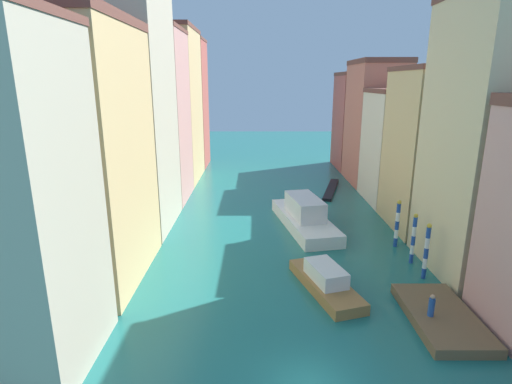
% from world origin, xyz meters
% --- Properties ---
extents(ground_plane, '(154.00, 154.00, 0.00)m').
position_xyz_m(ground_plane, '(0.00, 24.50, 0.00)').
color(ground_plane, '#1E6B66').
extents(building_left_0, '(6.46, 7.16, 17.08)m').
position_xyz_m(building_left_0, '(-14.03, 2.07, 8.55)').
color(building_left_0, '#BCB299').
rests_on(building_left_0, ground).
extents(building_left_1, '(6.46, 11.31, 18.26)m').
position_xyz_m(building_left_1, '(-14.03, 11.71, 9.14)').
color(building_left_1, '#DBB77A').
rests_on(building_left_1, ground).
extents(building_left_2, '(6.46, 10.32, 22.41)m').
position_xyz_m(building_left_2, '(-14.03, 22.64, 11.21)').
color(building_left_2, '#BCB299').
rests_on(building_left_2, ground).
extents(building_left_3, '(6.46, 9.02, 19.91)m').
position_xyz_m(building_left_3, '(-14.03, 32.31, 9.96)').
color(building_left_3, tan).
rests_on(building_left_3, ground).
extents(building_left_4, '(6.46, 11.87, 21.25)m').
position_xyz_m(building_left_4, '(-14.03, 42.66, 10.63)').
color(building_left_4, '#DBB77A').
rests_on(building_left_4, ground).
extents(building_left_5, '(6.46, 8.20, 20.69)m').
position_xyz_m(building_left_5, '(-14.03, 52.91, 10.35)').
color(building_left_5, '#B25147').
rests_on(building_left_5, ground).
extents(building_right_1, '(6.46, 9.42, 20.00)m').
position_xyz_m(building_right_1, '(14.03, 12.70, 10.01)').
color(building_right_1, beige).
rests_on(building_right_1, ground).
extents(building_right_2, '(6.46, 9.15, 15.41)m').
position_xyz_m(building_right_2, '(14.03, 22.24, 7.71)').
color(building_right_2, '#DBB77A').
rests_on(building_right_2, ground).
extents(building_right_3, '(6.46, 8.96, 13.24)m').
position_xyz_m(building_right_3, '(14.03, 31.28, 6.63)').
color(building_right_3, beige).
rests_on(building_right_3, ground).
extents(building_right_4, '(6.46, 10.38, 16.88)m').
position_xyz_m(building_right_4, '(14.03, 40.91, 8.45)').
color(building_right_4, '#C6705B').
rests_on(building_right_4, ground).
extents(building_right_5, '(6.46, 9.59, 15.43)m').
position_xyz_m(building_right_5, '(14.03, 51.08, 7.73)').
color(building_right_5, '#B25147').
rests_on(building_right_5, ground).
extents(waterfront_dock, '(3.77, 7.14, 0.61)m').
position_xyz_m(waterfront_dock, '(8.68, 5.57, 0.31)').
color(waterfront_dock, brown).
rests_on(waterfront_dock, ground).
extents(person_on_dock, '(0.36, 0.36, 1.38)m').
position_xyz_m(person_on_dock, '(7.85, 5.21, 1.25)').
color(person_on_dock, '#234C93').
rests_on(person_on_dock, waterfront_dock).
extents(mooring_pole_0, '(0.35, 0.35, 4.27)m').
position_xyz_m(mooring_pole_0, '(9.86, 11.14, 2.19)').
color(mooring_pole_0, '#1E479E').
rests_on(mooring_pole_0, ground).
extents(mooring_pole_1, '(0.35, 0.35, 4.14)m').
position_xyz_m(mooring_pole_1, '(9.90, 13.74, 2.12)').
color(mooring_pole_1, '#1E479E').
rests_on(mooring_pole_1, ground).
extents(mooring_pole_2, '(0.37, 0.37, 4.24)m').
position_xyz_m(mooring_pole_2, '(9.76, 17.11, 2.17)').
color(mooring_pole_2, '#1E479E').
rests_on(mooring_pole_2, ground).
extents(vaporetto_white, '(5.99, 12.61, 3.06)m').
position_xyz_m(vaporetto_white, '(2.31, 22.06, 1.12)').
color(vaporetto_white, white).
rests_on(vaporetto_white, ground).
extents(gondola_black, '(3.94, 10.45, 0.37)m').
position_xyz_m(gondola_black, '(7.47, 35.81, 0.18)').
color(gondola_black, black).
rests_on(gondola_black, ground).
extents(motorboat_0, '(4.49, 7.92, 1.82)m').
position_xyz_m(motorboat_0, '(2.31, 9.40, 0.68)').
color(motorboat_0, olive).
rests_on(motorboat_0, ground).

